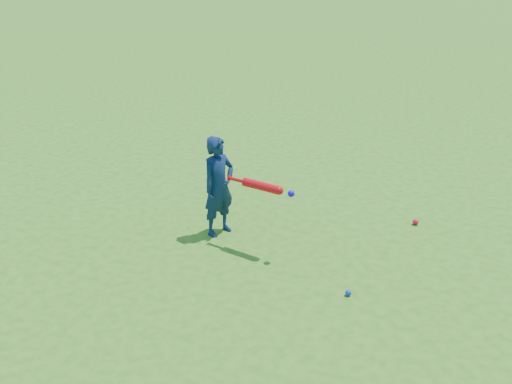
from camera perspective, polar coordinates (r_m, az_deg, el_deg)
ground at (r=6.91m, az=-5.46°, el=-2.98°), size 80.00×80.00×0.00m
child at (r=6.41m, az=-3.75°, el=0.57°), size 0.41×0.49×1.16m
ground_ball_red at (r=7.06m, az=15.68°, el=-2.90°), size 0.07×0.07×0.07m
ground_ball_blue at (r=5.58m, az=9.21°, el=-9.94°), size 0.06×0.06×0.06m
bat_swing at (r=5.97m, az=0.84°, el=0.52°), size 0.82×0.18×0.09m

